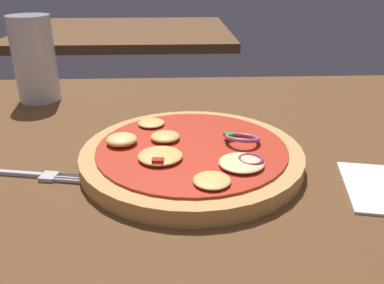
% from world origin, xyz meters
% --- Properties ---
extents(dining_table, '(1.23, 0.88, 0.03)m').
position_xyz_m(dining_table, '(0.00, 0.00, 0.02)').
color(dining_table, brown).
rests_on(dining_table, ground).
extents(pizza, '(0.27, 0.27, 0.04)m').
position_xyz_m(pizza, '(0.02, 0.03, 0.04)').
color(pizza, tan).
rests_on(pizza, dining_table).
extents(fork, '(0.16, 0.04, 0.01)m').
position_xyz_m(fork, '(-0.17, 0.01, 0.03)').
color(fork, silver).
rests_on(fork, dining_table).
extents(beer_glass, '(0.07, 0.07, 0.15)m').
position_xyz_m(beer_glass, '(-0.25, 0.30, 0.10)').
color(beer_glass, silver).
rests_on(beer_glass, dining_table).
extents(background_table, '(0.79, 0.67, 0.03)m').
position_xyz_m(background_table, '(-0.18, 1.17, 0.02)').
color(background_table, brown).
rests_on(background_table, ground).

